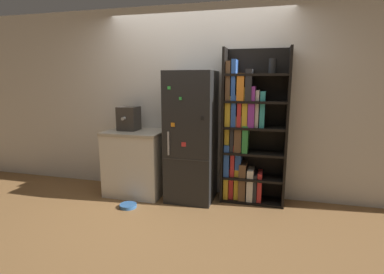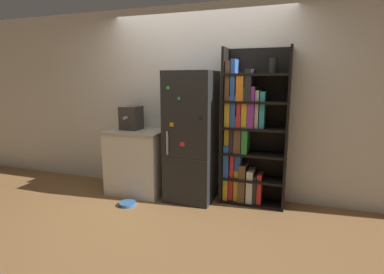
% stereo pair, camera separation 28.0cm
% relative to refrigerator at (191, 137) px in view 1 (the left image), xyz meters
% --- Properties ---
extents(ground_plane, '(16.00, 16.00, 0.00)m').
position_rel_refrigerator_xyz_m(ground_plane, '(0.00, -0.16, -0.86)').
color(ground_plane, olive).
extents(wall_back, '(8.00, 0.05, 2.60)m').
position_rel_refrigerator_xyz_m(wall_back, '(0.00, 0.32, 0.44)').
color(wall_back, silver).
rests_on(wall_back, ground_plane).
extents(refrigerator, '(0.61, 0.61, 1.72)m').
position_rel_refrigerator_xyz_m(refrigerator, '(0.00, 0.00, 0.00)').
color(refrigerator, black).
rests_on(refrigerator, ground_plane).
extents(bookshelf, '(0.82, 0.36, 2.00)m').
position_rel_refrigerator_xyz_m(bookshelf, '(0.71, 0.14, 0.07)').
color(bookshelf, black).
rests_on(bookshelf, ground_plane).
extents(kitchen_counter, '(0.81, 0.63, 0.91)m').
position_rel_refrigerator_xyz_m(kitchen_counter, '(-0.81, -0.01, -0.40)').
color(kitchen_counter, silver).
rests_on(kitchen_counter, ground_plane).
extents(espresso_machine, '(0.27, 0.31, 0.33)m').
position_rel_refrigerator_xyz_m(espresso_machine, '(-0.92, 0.03, 0.21)').
color(espresso_machine, '#38332D').
rests_on(espresso_machine, kitchen_counter).
extents(pet_bowl, '(0.22, 0.22, 0.04)m').
position_rel_refrigerator_xyz_m(pet_bowl, '(-0.70, -0.51, -0.83)').
color(pet_bowl, '#3366A5').
rests_on(pet_bowl, ground_plane).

